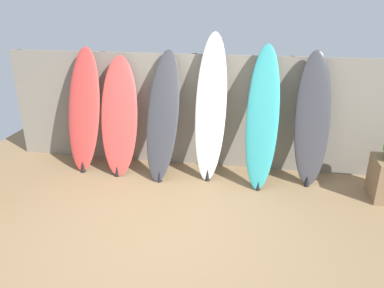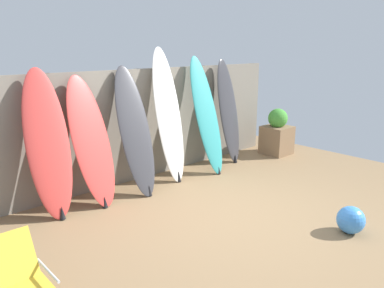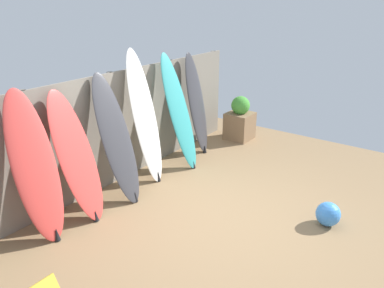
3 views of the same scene
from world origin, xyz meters
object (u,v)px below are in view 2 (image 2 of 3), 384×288
(surfboard_charcoal_2, at_px, (135,132))
(planter_box, at_px, (277,134))
(beach_ball, at_px, (351,220))
(surfboard_teal_4, at_px, (206,115))
(surfboard_white_3, at_px, (169,116))
(surfboard_charcoal_5, at_px, (229,112))
(surfboard_red_0, at_px, (48,145))
(beach_chair, at_px, (13,278))
(surfboard_red_1, at_px, (91,142))

(surfboard_charcoal_2, xyz_separation_m, planter_box, (3.26, -0.24, -0.51))
(beach_ball, bearing_deg, surfboard_teal_4, 82.41)
(surfboard_white_3, distance_m, surfboard_charcoal_5, 1.47)
(surfboard_white_3, distance_m, planter_box, 2.65)
(surfboard_red_0, xyz_separation_m, surfboard_white_3, (1.98, 0.03, 0.11))
(surfboard_charcoal_2, relative_size, surfboard_white_3, 0.88)
(surfboard_charcoal_2, relative_size, surfboard_teal_4, 0.94)
(beach_chair, bearing_deg, surfboard_white_3, 42.04)
(surfboard_charcoal_2, distance_m, surfboard_charcoal_5, 2.17)
(surfboard_teal_4, xyz_separation_m, planter_box, (1.80, -0.23, -0.58))
(surfboard_charcoal_5, height_order, beach_ball, surfboard_charcoal_5)
(surfboard_charcoal_5, distance_m, planter_box, 1.27)
(surfboard_charcoal_2, relative_size, beach_chair, 2.98)
(surfboard_red_1, height_order, surfboard_charcoal_5, surfboard_charcoal_5)
(surfboard_charcoal_5, distance_m, beach_chair, 4.81)
(surfboard_red_0, relative_size, surfboard_red_1, 1.07)
(surfboard_charcoal_5, bearing_deg, beach_ball, -110.22)
(surfboard_red_1, distance_m, surfboard_white_3, 1.41)
(surfboard_red_0, height_order, beach_chair, surfboard_red_0)
(surfboard_charcoal_2, bearing_deg, surfboard_red_0, 177.61)
(surfboard_charcoal_2, xyz_separation_m, beach_chair, (-2.29, -1.59, -0.60))
(surfboard_charcoal_2, height_order, beach_chair, surfboard_charcoal_2)
(surfboard_charcoal_2, relative_size, beach_ball, 5.76)
(beach_ball, bearing_deg, surfboard_charcoal_2, 111.14)
(surfboard_white_3, height_order, surfboard_charcoal_5, surfboard_white_3)
(surfboard_red_0, height_order, beach_ball, surfboard_red_0)
(surfboard_red_0, distance_m, surfboard_charcoal_2, 1.28)
(surfboard_teal_4, height_order, surfboard_charcoal_5, surfboard_teal_4)
(surfboard_red_0, height_order, surfboard_white_3, surfboard_white_3)
(beach_chair, relative_size, beach_ball, 1.94)
(surfboard_charcoal_5, relative_size, beach_chair, 3.05)
(surfboard_red_1, bearing_deg, surfboard_charcoal_2, -2.30)
(surfboard_teal_4, xyz_separation_m, beach_chair, (-3.75, -1.58, -0.67))
(surfboard_red_1, bearing_deg, beach_ball, -57.93)
(surfboard_red_0, bearing_deg, planter_box, -3.70)
(surfboard_teal_4, distance_m, planter_box, 1.90)
(surfboard_red_1, relative_size, surfboard_charcoal_2, 0.95)
(surfboard_white_3, distance_m, beach_chair, 3.51)
(surfboard_red_0, height_order, surfboard_charcoal_5, surfboard_charcoal_5)
(surfboard_red_0, xyz_separation_m, beach_chair, (-1.01, -1.64, -0.62))
(surfboard_charcoal_2, bearing_deg, beach_chair, -145.23)
(surfboard_charcoal_2, height_order, surfboard_teal_4, surfboard_teal_4)
(surfboard_red_0, height_order, surfboard_teal_4, surfboard_teal_4)
(surfboard_teal_4, bearing_deg, planter_box, -7.23)
(surfboard_red_0, xyz_separation_m, beach_ball, (2.37, -2.87, -0.78))
(surfboard_charcoal_5, bearing_deg, surfboard_charcoal_2, -177.03)
(surfboard_charcoal_5, distance_m, beach_ball, 3.23)
(planter_box, relative_size, beach_ball, 2.86)
(planter_box, bearing_deg, surfboard_red_1, 176.12)
(beach_ball, bearing_deg, surfboard_red_1, 122.07)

